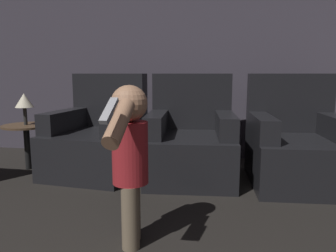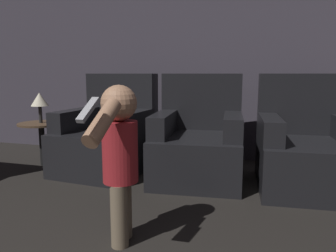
{
  "view_description": "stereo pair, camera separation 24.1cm",
  "coord_description": "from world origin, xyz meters",
  "px_view_note": "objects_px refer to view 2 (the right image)",
  "views": [
    {
      "loc": [
        0.46,
        0.67,
        0.98
      ],
      "look_at": [
        0.02,
        3.0,
        0.6
      ],
      "focal_mm": 35.0,
      "sensor_mm": 36.0,
      "label": 1
    },
    {
      "loc": [
        0.69,
        0.72,
        0.98
      ],
      "look_at": [
        0.02,
        3.0,
        0.6
      ],
      "focal_mm": 35.0,
      "sensor_mm": 36.0,
      "label": 2
    }
  ],
  "objects_px": {
    "armchair_right": "(306,150)",
    "lamp": "(40,100)",
    "armchair_left": "(108,138)",
    "person_toddler": "(119,152)",
    "armchair_middle": "(198,143)"
  },
  "relations": [
    {
      "from": "armchair_middle",
      "to": "person_toddler",
      "type": "height_order",
      "value": "armchair_middle"
    },
    {
      "from": "armchair_middle",
      "to": "armchair_right",
      "type": "distance_m",
      "value": 0.95
    },
    {
      "from": "armchair_left",
      "to": "lamp",
      "type": "xyz_separation_m",
      "value": [
        -0.75,
        -0.06,
        0.38
      ]
    },
    {
      "from": "armchair_right",
      "to": "lamp",
      "type": "distance_m",
      "value": 2.66
    },
    {
      "from": "armchair_left",
      "to": "person_toddler",
      "type": "xyz_separation_m",
      "value": [
        0.75,
        -1.33,
        0.21
      ]
    },
    {
      "from": "armchair_left",
      "to": "person_toddler",
      "type": "bearing_deg",
      "value": -56.11
    },
    {
      "from": "armchair_left",
      "to": "armchair_right",
      "type": "distance_m",
      "value": 1.88
    },
    {
      "from": "armchair_left",
      "to": "person_toddler",
      "type": "distance_m",
      "value": 1.54
    },
    {
      "from": "armchair_middle",
      "to": "lamp",
      "type": "bearing_deg",
      "value": 176.45
    },
    {
      "from": "armchair_middle",
      "to": "armchair_right",
      "type": "relative_size",
      "value": 1.0
    },
    {
      "from": "lamp",
      "to": "armchair_right",
      "type": "bearing_deg",
      "value": 1.37
    },
    {
      "from": "armchair_left",
      "to": "armchair_right",
      "type": "bearing_deg",
      "value": 4.6
    },
    {
      "from": "armchair_left",
      "to": "armchair_middle",
      "type": "relative_size",
      "value": 1.0
    },
    {
      "from": "person_toddler",
      "to": "lamp",
      "type": "xyz_separation_m",
      "value": [
        -1.49,
        1.27,
        0.16
      ]
    },
    {
      "from": "armchair_left",
      "to": "lamp",
      "type": "height_order",
      "value": "armchair_left"
    }
  ]
}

